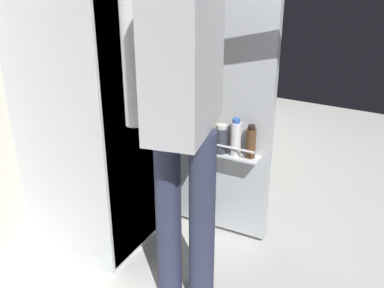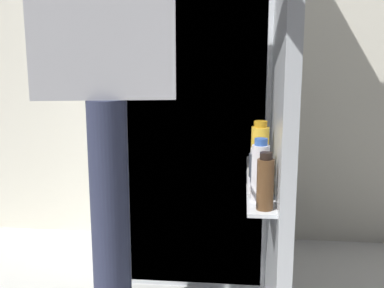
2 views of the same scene
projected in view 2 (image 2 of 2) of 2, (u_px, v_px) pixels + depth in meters
name	position (u px, v px, depth m)	size (l,w,h in m)	color
kitchen_wall	(207.00, 12.00, 2.50)	(4.40, 0.10, 2.43)	silver
refrigerator	(206.00, 79.00, 2.19)	(0.66, 1.19, 1.79)	silver
person	(108.00, 37.00, 1.55)	(0.67, 0.72, 1.77)	#2D334C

